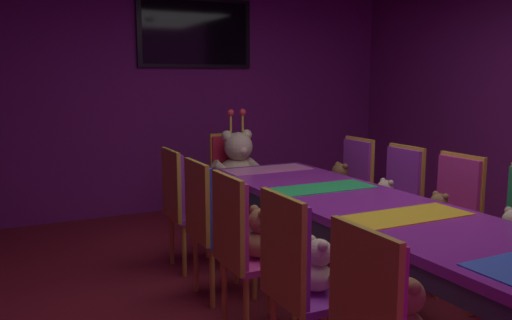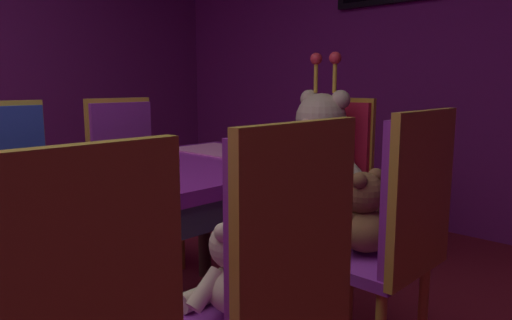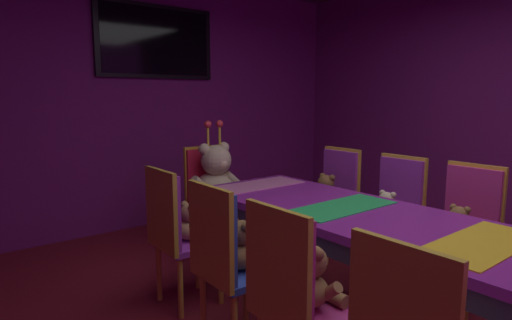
# 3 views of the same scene
# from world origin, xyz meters

# --- Properties ---
(wall_back) EXTENTS (5.20, 0.12, 2.80)m
(wall_back) POSITION_xyz_m (0.00, 3.20, 1.40)
(wall_back) COLOR #721E72
(wall_back) RESTS_ON ground_plane
(chair_left_3) EXTENTS (0.42, 0.41, 0.98)m
(chair_left_3) POSITION_xyz_m (-0.86, 0.58, 0.60)
(chair_left_3) COLOR #2D47B2
(chair_left_3) RESTS_ON ground_plane
(teddy_left_3) EXTENTS (0.25, 0.32, 0.30)m
(teddy_left_3) POSITION_xyz_m (-0.71, 0.58, 0.59)
(teddy_left_3) COLOR brown
(teddy_left_3) RESTS_ON chair_left_3
(chair_left_4) EXTENTS (0.42, 0.41, 0.98)m
(chair_left_4) POSITION_xyz_m (-0.84, 1.21, 0.60)
(chair_left_4) COLOR purple
(chair_left_4) RESTS_ON ground_plane
(teddy_left_4) EXTENTS (0.22, 0.29, 0.27)m
(teddy_left_4) POSITION_xyz_m (-0.69, 1.21, 0.57)
(teddy_left_4) COLOR #9E7247
(teddy_left_4) RESTS_ON chair_left_4
(chair_right_3) EXTENTS (0.42, 0.41, 0.98)m
(chair_right_3) POSITION_xyz_m (0.84, 0.59, 0.60)
(chair_right_3) COLOR purple
(chair_right_3) RESTS_ON ground_plane
(teddy_right_3) EXTENTS (0.21, 0.28, 0.26)m
(teddy_right_3) POSITION_xyz_m (0.70, 0.59, 0.57)
(teddy_right_3) COLOR beige
(teddy_right_3) RESTS_ON chair_right_3
(chair_right_4) EXTENTS (0.42, 0.41, 0.98)m
(chair_right_4) POSITION_xyz_m (0.85, 1.23, 0.60)
(chair_right_4) COLOR purple
(chair_right_4) RESTS_ON ground_plane
(teddy_right_4) EXTENTS (0.25, 0.32, 0.31)m
(teddy_right_4) POSITION_xyz_m (0.70, 1.23, 0.59)
(teddy_right_4) COLOR brown
(teddy_right_4) RESTS_ON chair_right_4
(throne_chair) EXTENTS (0.41, 0.42, 0.98)m
(throne_chair) POSITION_xyz_m (0.00, 2.10, 0.60)
(throne_chair) COLOR red
(throne_chair) RESTS_ON ground_plane
(king_teddy_bear) EXTENTS (0.61, 0.47, 0.78)m
(king_teddy_bear) POSITION_xyz_m (0.00, 1.94, 0.71)
(king_teddy_bear) COLOR beige
(king_teddy_bear) RESTS_ON throne_chair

